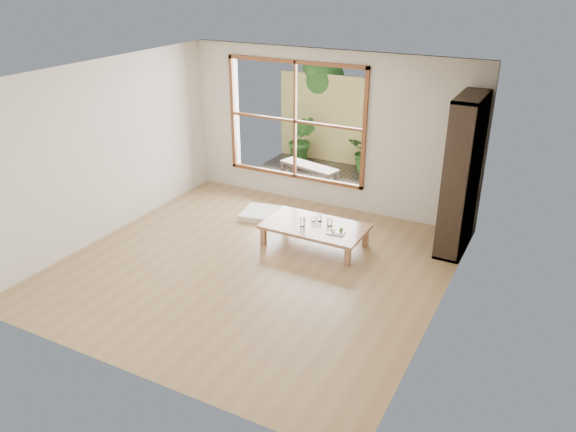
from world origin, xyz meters
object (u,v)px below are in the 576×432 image
object	(u,v)px
bookshelf	(462,175)
garden_bench	(309,168)
low_table	(315,228)
food_tray	(337,232)

from	to	relation	value
bookshelf	garden_bench	size ratio (longest dim) A/B	1.85
low_table	garden_bench	bearing A→B (deg)	118.01
food_tray	garden_bench	xyz separation A→B (m)	(-1.52, 2.28, -0.01)
garden_bench	bookshelf	bearing A→B (deg)	-9.42
low_table	food_tray	xyz separation A→B (m)	(0.39, -0.09, 0.06)
bookshelf	low_table	bearing A→B (deg)	-153.94
low_table	food_tray	size ratio (longest dim) A/B	5.65
low_table	bookshelf	xyz separation A→B (m)	(1.83, 0.89, 0.83)
low_table	bookshelf	distance (m)	2.20
bookshelf	food_tray	xyz separation A→B (m)	(-1.44, -0.98, -0.78)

